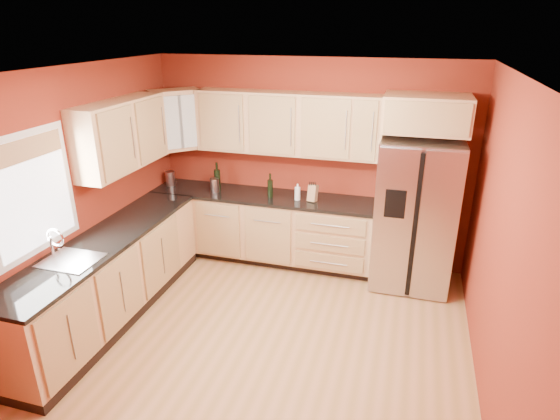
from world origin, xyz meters
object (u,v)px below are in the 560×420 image
wine_bottle_a (270,185)px  refrigerator (415,214)px  knife_block (313,193)px  soap_dispenser (297,192)px  canister_left (170,178)px

wine_bottle_a → refrigerator: bearing=-0.5°
wine_bottle_a → knife_block: wine_bottle_a is taller
refrigerator → knife_block: 1.24m
knife_block → soap_dispenser: bearing=-164.0°
knife_block → soap_dispenser: 0.19m
wine_bottle_a → canister_left: bearing=177.5°
canister_left → wine_bottle_a: bearing=-2.5°
soap_dispenser → refrigerator: bearing=-0.6°
refrigerator → knife_block: refrigerator is taller
refrigerator → canister_left: (-3.20, 0.08, 0.13)m
refrigerator → soap_dispenser: (-1.42, 0.01, 0.13)m
canister_left → knife_block: bearing=-1.4°
canister_left → refrigerator: bearing=-1.4°
wine_bottle_a → knife_block: 0.55m
canister_left → wine_bottle_a: 1.43m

